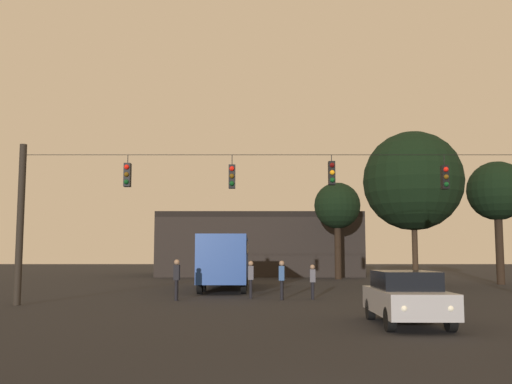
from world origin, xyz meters
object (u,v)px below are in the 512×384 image
(car_near_right, at_px, (407,297))
(pedestrian_crossing_center, at_px, (282,278))
(pedestrian_crossing_left, at_px, (251,277))
(tree_right_far, at_px, (413,181))
(pedestrian_near_bus, at_px, (177,277))
(tree_left_silhouette, at_px, (338,207))
(pedestrian_crossing_right, at_px, (313,280))
(city_bus, at_px, (226,256))
(tree_behind_building, at_px, (498,192))

(car_near_right, relative_size, pedestrian_crossing_center, 2.55)
(pedestrian_crossing_left, bearing_deg, tree_right_far, 41.55)
(pedestrian_near_bus, relative_size, tree_right_far, 0.19)
(tree_left_silhouette, distance_m, tree_right_far, 11.63)
(tree_left_silhouette, bearing_deg, pedestrian_crossing_right, -101.06)
(pedestrian_crossing_center, relative_size, tree_right_far, 0.18)
(tree_right_far, bearing_deg, city_bus, -172.18)
(car_near_right, relative_size, pedestrian_crossing_left, 2.58)
(tree_left_silhouette, bearing_deg, city_bus, -123.05)
(pedestrian_crossing_right, bearing_deg, tree_left_silhouette, 78.94)
(pedestrian_crossing_left, xyz_separation_m, pedestrian_crossing_center, (1.38, -0.88, 0.01))
(pedestrian_crossing_left, bearing_deg, tree_behind_building, 36.21)
(city_bus, bearing_deg, car_near_right, -70.61)
(tree_behind_building, distance_m, tree_right_far, 7.24)
(city_bus, distance_m, pedestrian_crossing_center, 8.64)
(pedestrian_crossing_center, bearing_deg, car_near_right, -70.92)
(pedestrian_crossing_right, relative_size, tree_behind_building, 0.19)
(city_bus, xyz_separation_m, tree_behind_building, (17.90, 4.79, 4.27))
(pedestrian_near_bus, bearing_deg, tree_right_far, 37.40)
(pedestrian_crossing_center, height_order, pedestrian_crossing_right, pedestrian_crossing_center)
(city_bus, bearing_deg, tree_behind_building, 14.96)
(pedestrian_near_bus, bearing_deg, pedestrian_crossing_right, 6.50)
(pedestrian_crossing_center, height_order, tree_right_far, tree_right_far)
(city_bus, distance_m, car_near_right, 18.27)
(pedestrian_crossing_left, bearing_deg, pedestrian_near_bus, -158.76)
(pedestrian_crossing_left, bearing_deg, tree_left_silhouette, 71.25)
(city_bus, bearing_deg, pedestrian_near_bus, -101.30)
(pedestrian_crossing_center, xyz_separation_m, pedestrian_near_bus, (-4.59, -0.37, 0.04))
(pedestrian_crossing_left, distance_m, pedestrian_crossing_center, 1.64)
(tree_left_silhouette, relative_size, tree_right_far, 0.81)
(tree_left_silhouette, xyz_separation_m, tree_right_far, (3.13, -11.18, 0.68))
(pedestrian_crossing_center, xyz_separation_m, tree_right_far, (8.52, 9.65, 5.50))
(pedestrian_crossing_right, xyz_separation_m, tree_behind_building, (13.62, 12.56, 5.28))
(pedestrian_near_bus, bearing_deg, pedestrian_crossing_center, 4.62)
(pedestrian_crossing_right, height_order, tree_behind_building, tree_behind_building)
(tree_behind_building, bearing_deg, city_bus, -165.04)
(pedestrian_near_bus, xyz_separation_m, tree_behind_building, (19.59, 13.24, 5.13))
(pedestrian_crossing_left, xyz_separation_m, tree_behind_building, (16.38, 11.99, 5.18))
(tree_behind_building, relative_size, tree_right_far, 0.86)
(pedestrian_crossing_left, bearing_deg, pedestrian_crossing_right, -11.62)
(pedestrian_near_bus, relative_size, tree_behind_building, 0.22)
(pedestrian_crossing_left, xyz_separation_m, tree_left_silhouette, (6.78, 19.96, 4.83))
(tree_behind_building, xyz_separation_m, tree_right_far, (-6.48, -3.22, 0.33))
(pedestrian_crossing_center, height_order, tree_behind_building, tree_behind_building)
(car_near_right, xyz_separation_m, pedestrian_near_bus, (-7.75, 8.75, 0.21))
(tree_behind_building, bearing_deg, pedestrian_crossing_center, -139.37)
(city_bus, relative_size, pedestrian_crossing_center, 6.44)
(car_near_right, xyz_separation_m, pedestrian_crossing_left, (-4.53, 10.00, 0.16))
(car_near_right, relative_size, pedestrian_crossing_right, 2.85)
(tree_left_silhouette, bearing_deg, tree_behind_building, -39.68)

